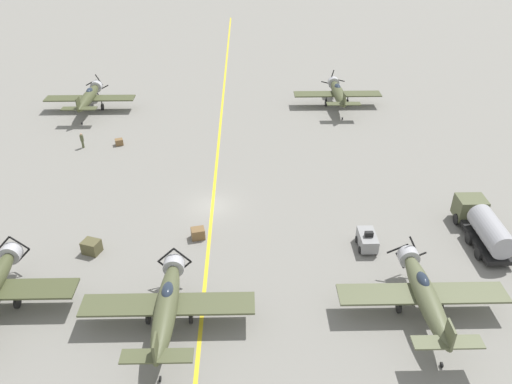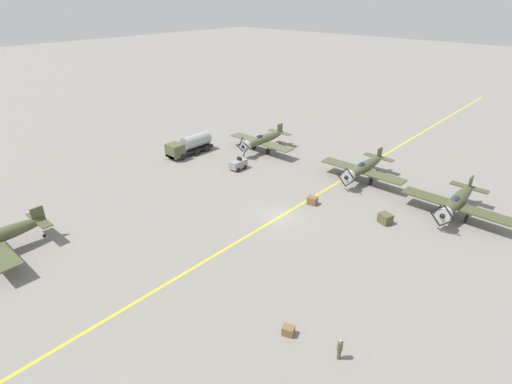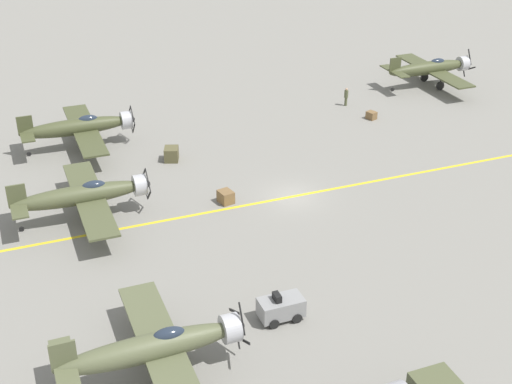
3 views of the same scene
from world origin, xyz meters
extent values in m
plane|color=gray|center=(0.00, 0.00, 0.00)|extent=(400.00, 400.00, 0.00)
cube|color=yellow|center=(0.00, 0.00, 0.00)|extent=(0.30, 160.00, 0.01)
ellipsoid|color=#585D3F|center=(15.70, -15.01, 2.05)|extent=(1.50, 9.50, 1.42)
cylinder|color=#B7B7BC|center=(15.70, -10.56, 2.05)|extent=(1.57, 0.90, 1.58)
ellipsoid|color=#232D3D|center=(15.70, -13.87, 2.61)|extent=(0.80, 1.70, 0.76)
cube|color=#585D3F|center=(15.70, -14.25, 1.71)|extent=(12.00, 2.10, 0.16)
cube|color=#585D3F|center=(15.70, -19.10, 2.20)|extent=(4.40, 1.10, 0.12)
cube|color=#585D3F|center=(15.70, -19.10, 2.85)|extent=(0.14, 1.30, 1.60)
sphere|color=black|center=(15.70, -10.06, 2.05)|extent=(0.56, 0.56, 0.56)
cube|color=black|center=(16.48, -10.06, 1.64)|extent=(1.61, 0.06, 0.94)
cube|color=black|center=(16.11, -10.06, 2.82)|extent=(0.94, 0.06, 1.61)
cube|color=black|center=(14.93, -10.06, 2.46)|extent=(1.61, 0.06, 0.94)
cube|color=black|center=(15.29, -10.06, 1.28)|extent=(0.94, 0.06, 1.61)
cylinder|color=black|center=(14.20, -14.25, 1.08)|extent=(0.14, 0.14, 1.26)
cylinder|color=black|center=(14.20, -14.25, 0.45)|extent=(0.22, 0.90, 0.90)
cylinder|color=black|center=(17.20, -14.25, 1.08)|extent=(0.14, 0.14, 1.26)
ellipsoid|color=#4E5334|center=(-2.20, -15.70, 2.05)|extent=(1.50, 9.50, 1.42)
cylinder|color=#B7B7BC|center=(-2.20, -11.25, 2.05)|extent=(1.58, 0.90, 1.58)
ellipsoid|color=#232D3D|center=(-2.20, -14.56, 2.61)|extent=(0.80, 1.70, 0.76)
cube|color=#4E5334|center=(-2.20, -14.94, 1.71)|extent=(12.00, 2.10, 0.16)
cube|color=#4E5334|center=(-2.20, -19.79, 2.20)|extent=(4.40, 1.10, 0.12)
cube|color=#4E5334|center=(-2.20, -19.79, 2.85)|extent=(0.14, 1.30, 1.60)
sphere|color=black|center=(-2.20, -10.75, 2.05)|extent=(0.56, 0.56, 0.56)
cube|color=black|center=(-2.84, -10.75, 2.65)|extent=(1.37, 0.06, 1.30)
cube|color=black|center=(-2.80, -10.75, 1.41)|extent=(1.30, 0.06, 1.37)
cube|color=black|center=(-1.56, -10.75, 1.45)|extent=(1.37, 0.06, 1.30)
cube|color=black|center=(-1.60, -10.75, 2.69)|extent=(1.30, 0.06, 1.37)
cylinder|color=black|center=(-3.70, -14.94, 1.08)|extent=(0.14, 0.14, 1.26)
cylinder|color=black|center=(-3.70, -14.94, 0.45)|extent=(0.22, 0.90, 0.90)
cylinder|color=black|center=(-0.70, -14.94, 1.08)|extent=(0.14, 0.14, 1.26)
cylinder|color=black|center=(-0.70, -14.94, 0.45)|extent=(0.22, 0.90, 0.90)
cylinder|color=black|center=(-2.20, -19.85, 0.18)|extent=(0.12, 0.36, 0.36)
ellipsoid|color=#464B2C|center=(-15.00, -13.96, 2.05)|extent=(1.50, 9.50, 1.42)
cylinder|color=#B7B7BC|center=(-15.00, -9.51, 2.05)|extent=(1.57, 0.90, 1.58)
ellipsoid|color=#232D3D|center=(-15.00, -12.82, 2.61)|extent=(0.80, 1.70, 0.76)
cube|color=#464B2C|center=(-15.00, -13.20, 1.71)|extent=(12.00, 2.10, 0.16)
cube|color=#464B2C|center=(-15.00, -18.05, 2.20)|extent=(4.40, 1.10, 0.12)
cube|color=#464B2C|center=(-15.00, -18.05, 2.85)|extent=(0.14, 1.30, 1.60)
sphere|color=black|center=(-15.00, -9.01, 2.05)|extent=(0.56, 0.56, 0.56)
cube|color=black|center=(-14.38, -9.01, 2.66)|extent=(1.35, 0.06, 1.32)
cube|color=black|center=(-15.61, -9.01, 2.68)|extent=(1.32, 0.06, 1.35)
cube|color=black|center=(-15.63, -9.01, 1.44)|extent=(1.35, 0.06, 1.32)
cube|color=black|center=(-14.40, -9.01, 1.42)|extent=(1.32, 0.06, 1.35)
cylinder|color=black|center=(-16.50, -13.20, 1.08)|extent=(0.14, 0.14, 1.26)
cylinder|color=black|center=(-16.50, -13.20, 0.45)|extent=(0.22, 0.90, 0.90)
cylinder|color=black|center=(-13.50, -13.20, 1.08)|extent=(0.14, 0.14, 1.26)
cylinder|color=black|center=(-13.50, -13.20, 0.45)|extent=(0.22, 0.90, 0.90)
cylinder|color=black|center=(-15.00, -18.11, 0.18)|extent=(0.12, 0.36, 0.36)
ellipsoid|color=#464B2D|center=(-17.86, 23.70, 2.05)|extent=(1.50, 9.50, 1.42)
cylinder|color=#B7B7BC|center=(-17.86, 28.15, 2.05)|extent=(1.58, 0.90, 1.58)
ellipsoid|color=#232D3D|center=(-17.86, 24.84, 2.61)|extent=(0.80, 1.70, 0.76)
cube|color=#464B2D|center=(-17.86, 24.46, 1.71)|extent=(12.00, 2.10, 0.16)
cube|color=#464B2D|center=(-17.86, 19.61, 2.20)|extent=(4.40, 1.10, 0.12)
cube|color=#464B2D|center=(-17.86, 19.61, 2.85)|extent=(0.14, 1.30, 1.60)
sphere|color=black|center=(-17.86, 28.65, 2.05)|extent=(0.56, 0.56, 0.56)
cube|color=black|center=(-17.46, 28.65, 2.83)|extent=(0.91, 0.06, 1.63)
cube|color=black|center=(-18.64, 28.65, 2.44)|extent=(1.63, 0.06, 0.91)
cube|color=black|center=(-18.25, 28.65, 1.27)|extent=(0.91, 0.06, 1.63)
cube|color=black|center=(-17.07, 28.65, 1.66)|extent=(1.63, 0.06, 0.91)
cylinder|color=black|center=(-19.36, 24.46, 1.08)|extent=(0.14, 0.14, 1.26)
cylinder|color=black|center=(-19.36, 24.46, 0.45)|extent=(0.22, 0.90, 0.90)
cylinder|color=black|center=(-16.36, 24.46, 1.08)|extent=(0.14, 0.14, 1.26)
cylinder|color=black|center=(-16.36, 24.46, 0.45)|extent=(0.22, 0.90, 0.90)
cylinder|color=black|center=(-17.86, 19.55, 0.18)|extent=(0.12, 0.36, 0.36)
cube|color=gray|center=(13.48, -6.71, 0.80)|extent=(1.40, 2.60, 1.10)
cube|color=black|center=(13.48, -6.97, 1.57)|extent=(0.70, 0.36, 0.44)
cylinder|color=black|center=(12.80, -5.99, 0.30)|extent=(0.20, 0.60, 0.60)
cylinder|color=black|center=(14.17, -5.99, 0.30)|extent=(0.20, 0.60, 0.60)
cylinder|color=black|center=(12.80, -7.42, 0.30)|extent=(0.20, 0.60, 0.60)
cylinder|color=black|center=(14.17, -7.42, 0.30)|extent=(0.20, 0.60, 0.60)
cylinder|color=#515638|center=(-15.88, 12.92, 0.44)|extent=(0.27, 0.27, 0.88)
cylinder|color=#515638|center=(-15.88, 12.92, 1.24)|extent=(0.40, 0.40, 0.73)
sphere|color=tan|center=(-15.88, 12.92, 1.73)|extent=(0.24, 0.24, 0.24)
cube|color=brown|center=(-11.78, 13.55, 0.37)|extent=(1.08, 0.99, 0.74)
cube|color=brown|center=(-0.97, -5.07, 0.48)|extent=(1.33, 1.18, 0.96)
cube|color=brown|center=(-9.73, -6.89, 0.58)|extent=(1.69, 1.55, 1.15)
camera|label=1|loc=(3.35, -40.26, 26.38)|focal=35.00mm
camera|label=2|loc=(-25.07, 31.90, 23.61)|focal=28.00mm
camera|label=3|loc=(43.90, -20.12, 25.87)|focal=50.00mm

